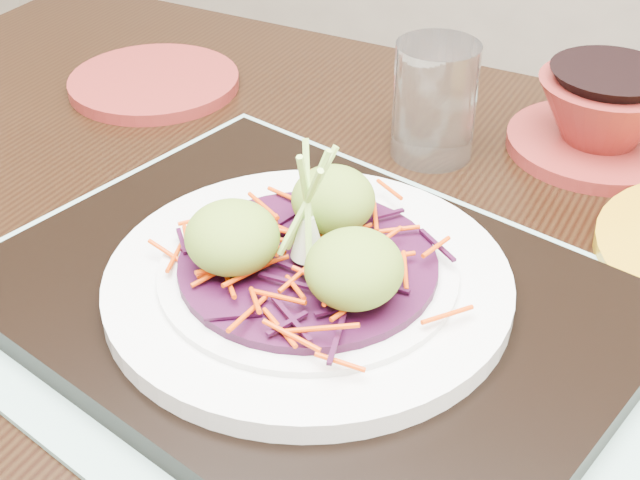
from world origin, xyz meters
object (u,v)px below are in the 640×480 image
at_px(white_plate, 308,281).
at_px(serving_tray, 308,302).
at_px(water_glass, 435,101).
at_px(dining_table, 361,401).
at_px(terracotta_side_plate, 154,82).
at_px(terracotta_bowl_set, 602,120).

bearing_deg(white_plate, serving_tray, 0.00).
height_order(serving_tray, water_glass, water_glass).
relative_size(dining_table, terracotta_side_plate, 7.61).
relative_size(terracotta_side_plate, terracotta_bowl_set, 0.90).
bearing_deg(serving_tray, terracotta_side_plate, 153.50).
relative_size(white_plate, terracotta_bowl_set, 1.42).
height_order(serving_tray, terracotta_side_plate, serving_tray).
bearing_deg(water_glass, serving_tray, -91.73).
xyz_separation_m(water_glass, terracotta_bowl_set, (0.14, 0.07, -0.02)).
distance_m(dining_table, white_plate, 0.14).
xyz_separation_m(dining_table, terracotta_bowl_set, (0.12, 0.28, 0.13)).
height_order(dining_table, serving_tray, serving_tray).
distance_m(serving_tray, terracotta_side_plate, 0.40).
height_order(terracotta_side_plate, terracotta_bowl_set, terracotta_bowl_set).
bearing_deg(water_glass, white_plate, -91.73).
bearing_deg(terracotta_bowl_set, terracotta_side_plate, -173.79).
distance_m(serving_tray, terracotta_bowl_set, 0.35).
bearing_deg(water_glass, terracotta_side_plate, 176.54).
height_order(dining_table, water_glass, water_glass).
xyz_separation_m(terracotta_side_plate, water_glass, (0.30, -0.02, 0.05)).
xyz_separation_m(white_plate, water_glass, (0.01, 0.25, 0.02)).
bearing_deg(serving_tray, water_glass, 104.49).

